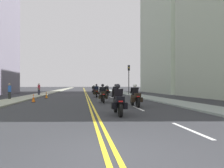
# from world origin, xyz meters

# --- Properties ---
(ground_plane) EXTENTS (264.00, 264.00, 0.00)m
(ground_plane) POSITION_xyz_m (0.00, 48.00, 0.00)
(ground_plane) COLOR #2C2D31
(sidewalk_left) EXTENTS (2.43, 144.00, 0.12)m
(sidewalk_left) POSITION_xyz_m (-7.13, 48.00, 0.06)
(sidewalk_left) COLOR #979986
(sidewalk_left) RESTS_ON ground
(sidewalk_right) EXTENTS (2.43, 144.00, 0.12)m
(sidewalk_right) POSITION_xyz_m (7.13, 48.00, 0.06)
(sidewalk_right) COLOR gray
(sidewalk_right) RESTS_ON ground
(centreline_yellow_inner) EXTENTS (0.12, 132.00, 0.01)m
(centreline_yellow_inner) POSITION_xyz_m (-0.12, 48.00, 0.00)
(centreline_yellow_inner) COLOR yellow
(centreline_yellow_inner) RESTS_ON ground
(centreline_yellow_outer) EXTENTS (0.12, 132.00, 0.01)m
(centreline_yellow_outer) POSITION_xyz_m (0.12, 48.00, 0.00)
(centreline_yellow_outer) COLOR yellow
(centreline_yellow_outer) RESTS_ON ground
(lane_dashes_white) EXTENTS (0.14, 56.40, 0.01)m
(lane_dashes_white) POSITION_xyz_m (2.96, 29.00, 0.00)
(lane_dashes_white) COLOR silver
(lane_dashes_white) RESTS_ON ground
(building_right_1) EXTENTS (8.88, 15.79, 24.51)m
(building_right_1) POSITION_xyz_m (17.46, 31.86, 12.25)
(building_right_1) COLOR #99A792
(building_right_1) RESTS_ON ground
(motorcycle_0) EXTENTS (0.77, 2.25, 1.58)m
(motorcycle_0) POSITION_xyz_m (1.18, 5.60, 0.64)
(motorcycle_0) COLOR black
(motorcycle_0) RESTS_ON ground
(motorcycle_1) EXTENTS (0.76, 2.14, 1.62)m
(motorcycle_1) POSITION_xyz_m (3.08, 9.09, 0.65)
(motorcycle_1) COLOR black
(motorcycle_1) RESTS_ON ground
(motorcycle_2) EXTENTS (0.76, 2.14, 1.63)m
(motorcycle_2) POSITION_xyz_m (1.14, 12.63, 0.65)
(motorcycle_2) COLOR black
(motorcycle_2) RESTS_ON ground
(motorcycle_3) EXTENTS (0.77, 2.19, 1.65)m
(motorcycle_3) POSITION_xyz_m (3.01, 16.71, 0.67)
(motorcycle_3) COLOR black
(motorcycle_3) RESTS_ON ground
(motorcycle_4) EXTENTS (0.77, 2.24, 1.67)m
(motorcycle_4) POSITION_xyz_m (1.14, 20.13, 0.68)
(motorcycle_4) COLOR black
(motorcycle_4) RESTS_ON ground
(motorcycle_5) EXTENTS (0.78, 2.24, 1.63)m
(motorcycle_5) POSITION_xyz_m (2.97, 24.04, 0.65)
(motorcycle_5) COLOR black
(motorcycle_5) RESTS_ON ground
(motorcycle_6) EXTENTS (0.78, 2.23, 1.64)m
(motorcycle_6) POSITION_xyz_m (1.26, 27.72, 0.65)
(motorcycle_6) COLOR black
(motorcycle_6) RESTS_ON ground
(traffic_cone_0) EXTENTS (0.34, 0.34, 0.82)m
(traffic_cone_0) POSITION_xyz_m (-4.72, 18.86, 0.41)
(traffic_cone_0) COLOR black
(traffic_cone_0) RESTS_ON ground
(traffic_cone_1) EXTENTS (0.34, 0.34, 0.77)m
(traffic_cone_1) POSITION_xyz_m (-4.91, 13.80, 0.38)
(traffic_cone_1) COLOR black
(traffic_cone_1) RESTS_ON ground
(traffic_light_near) EXTENTS (0.28, 0.38, 4.54)m
(traffic_light_near) POSITION_xyz_m (6.31, 24.05, 3.15)
(traffic_light_near) COLOR black
(traffic_light_near) RESTS_ON ground
(pedestrian_0) EXTENTS (0.30, 0.50, 1.79)m
(pedestrian_0) POSITION_xyz_m (-6.97, 25.38, 0.93)
(pedestrian_0) COLOR #262633
(pedestrian_0) RESTS_ON ground
(pedestrian_2) EXTENTS (0.41, 0.49, 1.70)m
(pedestrian_2) POSITION_xyz_m (-8.02, 16.96, 0.88)
(pedestrian_2) COLOR #2B2D2B
(pedestrian_2) RESTS_ON ground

